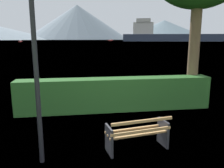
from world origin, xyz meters
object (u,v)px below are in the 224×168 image
object	(u,v)px
sailboat_mid	(111,40)
lamp_post	(34,45)
park_bench	(138,134)
cargo_ship_large	(170,35)
tender_far	(20,41)

from	to	relation	value
sailboat_mid	lamp_post	bearing A→B (deg)	-98.71
park_bench	cargo_ship_large	xyz separation A→B (m)	(83.06, 195.54, 5.31)
cargo_ship_large	tender_far	world-z (taller)	cargo_ship_large
cargo_ship_large	tender_far	bearing A→B (deg)	-174.74
park_bench	cargo_ship_large	distance (m)	212.52
cargo_ship_large	sailboat_mid	size ratio (longest dim) A/B	17.52
lamp_post	tender_far	bearing A→B (deg)	103.35
sailboat_mid	tender_far	distance (m)	109.28
tender_far	cargo_ship_large	bearing A→B (deg)	5.26
cargo_ship_large	tender_far	size ratio (longest dim) A/B	19.54
lamp_post	sailboat_mid	world-z (taller)	lamp_post
park_bench	tender_far	size ratio (longest dim) A/B	0.31
park_bench	lamp_post	distance (m)	3.11
park_bench	sailboat_mid	size ratio (longest dim) A/B	0.28
lamp_post	tender_far	distance (m)	189.00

